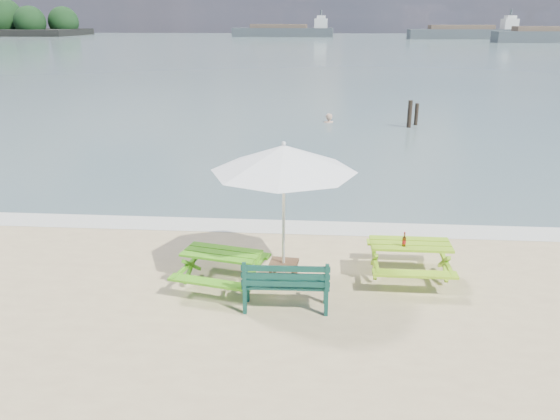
# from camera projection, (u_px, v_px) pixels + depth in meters

# --- Properties ---
(sea) EXTENTS (300.00, 300.00, 0.00)m
(sea) POSITION_uv_depth(u_px,v_px,m) (322.00, 47.00, 88.51)
(sea) COLOR slate
(sea) RESTS_ON ground
(foam_strip) EXTENTS (22.00, 0.90, 0.01)m
(foam_strip) POSITION_uv_depth(u_px,v_px,m) (305.00, 227.00, 12.97)
(foam_strip) COLOR silver
(foam_strip) RESTS_ON ground
(picnic_table_left) EXTENTS (1.72, 1.84, 0.67)m
(picnic_table_left) POSITION_uv_depth(u_px,v_px,m) (222.00, 269.00, 10.09)
(picnic_table_left) COLOR #489D17
(picnic_table_left) RESTS_ON ground
(picnic_table_right) EXTENTS (1.51, 1.68, 0.72)m
(picnic_table_right) POSITION_uv_depth(u_px,v_px,m) (409.00, 261.00, 10.40)
(picnic_table_right) COLOR #86BA1C
(picnic_table_right) RESTS_ON ground
(park_bench) EXTENTS (1.48, 0.54, 0.90)m
(park_bench) POSITION_uv_depth(u_px,v_px,m) (286.00, 293.00, 9.31)
(park_bench) COLOR #0D3A30
(park_bench) RESTS_ON ground
(side_table) EXTENTS (0.58, 0.58, 0.34)m
(side_table) POSITION_uv_depth(u_px,v_px,m) (283.00, 271.00, 10.37)
(side_table) COLOR brown
(side_table) RESTS_ON ground
(patio_umbrella) EXTENTS (2.88, 2.88, 2.62)m
(patio_umbrella) POSITION_uv_depth(u_px,v_px,m) (284.00, 158.00, 9.64)
(patio_umbrella) COLOR silver
(patio_umbrella) RESTS_ON ground
(beer_bottle) EXTENTS (0.07, 0.07, 0.27)m
(beer_bottle) POSITION_uv_depth(u_px,v_px,m) (404.00, 242.00, 10.10)
(beer_bottle) COLOR brown
(beer_bottle) RESTS_ON picnic_table_right
(swimmer) EXTENTS (0.77, 0.64, 1.80)m
(swimmer) POSITION_uv_depth(u_px,v_px,m) (328.00, 132.00, 26.03)
(swimmer) COLOR tan
(swimmer) RESTS_ON ground
(mooring_pilings) EXTENTS (0.59, 0.79, 1.42)m
(mooring_pilings) POSITION_uv_depth(u_px,v_px,m) (412.00, 116.00, 24.76)
(mooring_pilings) COLOR black
(mooring_pilings) RESTS_ON ground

